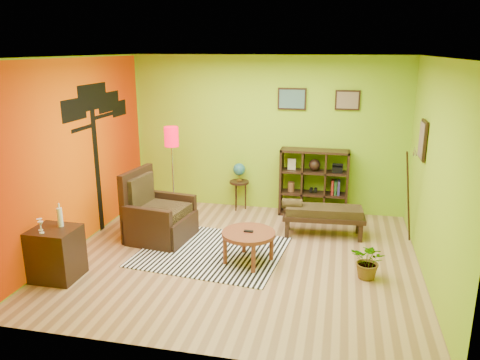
% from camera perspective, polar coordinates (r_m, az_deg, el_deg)
% --- Properties ---
extents(ground, '(5.00, 5.00, 0.00)m').
position_cam_1_polar(ground, '(6.83, -0.03, -9.40)').
color(ground, tan).
rests_on(ground, ground).
extents(room_shell, '(5.04, 4.54, 2.82)m').
position_cam_1_polar(room_shell, '(6.32, -0.83, 5.68)').
color(room_shell, '#91C71D').
rests_on(room_shell, ground).
extents(zebra_rug, '(2.22, 1.92, 0.01)m').
position_cam_1_polar(zebra_rug, '(7.01, -3.49, -8.69)').
color(zebra_rug, white).
rests_on(zebra_rug, ground).
extents(coffee_table, '(0.75, 0.75, 0.48)m').
position_cam_1_polar(coffee_table, '(6.53, 1.04, -6.86)').
color(coffee_table, brown).
rests_on(coffee_table, ground).
extents(armchair, '(1.02, 1.02, 1.10)m').
position_cam_1_polar(armchair, '(7.47, -10.09, -4.63)').
color(armchair, black).
rests_on(armchair, ground).
extents(side_cabinet, '(0.58, 0.53, 1.00)m').
position_cam_1_polar(side_cabinet, '(6.58, -21.54, -8.29)').
color(side_cabinet, black).
rests_on(side_cabinet, ground).
extents(floor_lamp, '(0.25, 0.25, 1.64)m').
position_cam_1_polar(floor_lamp, '(7.99, -8.32, 4.23)').
color(floor_lamp, silver).
rests_on(floor_lamp, ground).
extents(globe_table, '(0.36, 0.36, 0.88)m').
position_cam_1_polar(globe_table, '(8.58, -0.10, 0.66)').
color(globe_table, black).
rests_on(globe_table, ground).
extents(cube_shelf, '(1.20, 0.35, 1.20)m').
position_cam_1_polar(cube_shelf, '(8.40, 9.07, -0.35)').
color(cube_shelf, black).
rests_on(cube_shelf, ground).
extents(bench, '(1.33, 0.55, 0.60)m').
position_cam_1_polar(bench, '(7.56, 9.89, -3.98)').
color(bench, black).
rests_on(bench, ground).
extents(potted_plant, '(0.60, 0.63, 0.39)m').
position_cam_1_polar(potted_plant, '(6.40, 15.44, -9.91)').
color(potted_plant, '#26661E').
rests_on(potted_plant, ground).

